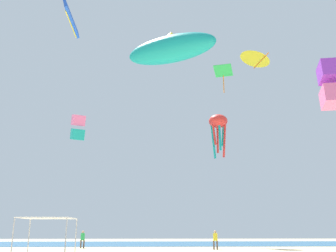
{
  "coord_description": "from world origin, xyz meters",
  "views": [
    {
      "loc": [
        0.34,
        -20.82,
        1.66
      ],
      "look_at": [
        1.68,
        11.44,
        10.48
      ],
      "focal_mm": 40.71,
      "sensor_mm": 36.0,
      "label": 1
    }
  ],
  "objects_px": {
    "canopy_tent": "(48,219)",
    "kite_delta_yellow": "(256,57)",
    "kite_octopus_red": "(218,123)",
    "kite_box_pink": "(78,127)",
    "kite_parafoil_blue": "(71,20)",
    "kite_inflatable_teal": "(171,49)",
    "kite_box_purple": "(332,84)",
    "person_leftmost": "(215,238)",
    "person_near_tent": "(83,238)",
    "kite_diamond_green": "(223,72)"
  },
  "relations": [
    {
      "from": "canopy_tent",
      "to": "kite_delta_yellow",
      "type": "relative_size",
      "value": 0.76
    },
    {
      "from": "kite_octopus_red",
      "to": "kite_box_pink",
      "type": "distance_m",
      "value": 20.73
    },
    {
      "from": "kite_box_pink",
      "to": "canopy_tent",
      "type": "bearing_deg",
      "value": 12.58
    },
    {
      "from": "kite_parafoil_blue",
      "to": "kite_inflatable_teal",
      "type": "bearing_deg",
      "value": -114.38
    },
    {
      "from": "kite_box_purple",
      "to": "kite_delta_yellow",
      "type": "relative_size",
      "value": 0.81
    },
    {
      "from": "canopy_tent",
      "to": "kite_box_purple",
      "type": "distance_m",
      "value": 20.92
    },
    {
      "from": "person_leftmost",
      "to": "kite_octopus_red",
      "type": "bearing_deg",
      "value": 74.94
    },
    {
      "from": "kite_inflatable_teal",
      "to": "kite_parafoil_blue",
      "type": "relative_size",
      "value": 1.92
    },
    {
      "from": "kite_box_purple",
      "to": "kite_octopus_red",
      "type": "relative_size",
      "value": 0.67
    },
    {
      "from": "person_near_tent",
      "to": "person_leftmost",
      "type": "relative_size",
      "value": 0.98
    },
    {
      "from": "kite_delta_yellow",
      "to": "kite_octopus_red",
      "type": "relative_size",
      "value": 0.83
    },
    {
      "from": "kite_box_purple",
      "to": "kite_box_pink",
      "type": "bearing_deg",
      "value": 2.85
    },
    {
      "from": "kite_inflatable_teal",
      "to": "kite_box_pink",
      "type": "height_order",
      "value": "kite_inflatable_teal"
    },
    {
      "from": "person_near_tent",
      "to": "kite_diamond_green",
      "type": "distance_m",
      "value": 20.63
    },
    {
      "from": "kite_diamond_green",
      "to": "kite_delta_yellow",
      "type": "bearing_deg",
      "value": 76.58
    },
    {
      "from": "person_near_tent",
      "to": "kite_box_purple",
      "type": "bearing_deg",
      "value": 119.75
    },
    {
      "from": "kite_box_purple",
      "to": "person_near_tent",
      "type": "bearing_deg",
      "value": -26.2
    },
    {
      "from": "canopy_tent",
      "to": "kite_octopus_red",
      "type": "xyz_separation_m",
      "value": [
        14.13,
        16.55,
        11.15
      ]
    },
    {
      "from": "person_leftmost",
      "to": "kite_box_pink",
      "type": "bearing_deg",
      "value": -142.45
    },
    {
      "from": "kite_parafoil_blue",
      "to": "kite_box_pink",
      "type": "height_order",
      "value": "kite_parafoil_blue"
    },
    {
      "from": "canopy_tent",
      "to": "kite_box_pink",
      "type": "relative_size",
      "value": 1.62
    },
    {
      "from": "kite_octopus_red",
      "to": "kite_box_purple",
      "type": "bearing_deg",
      "value": 73.11
    },
    {
      "from": "person_near_tent",
      "to": "kite_delta_yellow",
      "type": "xyz_separation_m",
      "value": [
        19.25,
        5.32,
        21.57
      ]
    },
    {
      "from": "kite_box_pink",
      "to": "person_leftmost",
      "type": "bearing_deg",
      "value": -165.48
    },
    {
      "from": "kite_delta_yellow",
      "to": "kite_octopus_red",
      "type": "bearing_deg",
      "value": 96.83
    },
    {
      "from": "person_near_tent",
      "to": "kite_octopus_red",
      "type": "relative_size",
      "value": 0.31
    },
    {
      "from": "kite_delta_yellow",
      "to": "kite_box_pink",
      "type": "height_order",
      "value": "kite_delta_yellow"
    },
    {
      "from": "canopy_tent",
      "to": "person_leftmost",
      "type": "bearing_deg",
      "value": 37.48
    },
    {
      "from": "canopy_tent",
      "to": "kite_delta_yellow",
      "type": "distance_m",
      "value": 33.2
    },
    {
      "from": "kite_inflatable_teal",
      "to": "kite_box_pink",
      "type": "bearing_deg",
      "value": -139.51
    },
    {
      "from": "kite_diamond_green",
      "to": "kite_inflatable_teal",
      "type": "xyz_separation_m",
      "value": [
        -5.27,
        -5.63,
        -0.54
      ]
    },
    {
      "from": "person_near_tent",
      "to": "kite_inflatable_teal",
      "type": "height_order",
      "value": "kite_inflatable_teal"
    },
    {
      "from": "person_near_tent",
      "to": "kite_octopus_red",
      "type": "bearing_deg",
      "value": 172.26
    },
    {
      "from": "kite_box_purple",
      "to": "kite_octopus_red",
      "type": "bearing_deg",
      "value": -64.88
    },
    {
      "from": "person_near_tent",
      "to": "kite_box_purple",
      "type": "relative_size",
      "value": 0.47
    },
    {
      "from": "kite_inflatable_teal",
      "to": "kite_box_pink",
      "type": "xyz_separation_m",
      "value": [
        -6.67,
        -1.58,
        -7.03
      ]
    },
    {
      "from": "kite_inflatable_teal",
      "to": "kite_octopus_red",
      "type": "bearing_deg",
      "value": 93.55
    },
    {
      "from": "canopy_tent",
      "to": "kite_delta_yellow",
      "type": "xyz_separation_m",
      "value": [
        19.36,
        17.86,
        20.21
      ]
    },
    {
      "from": "canopy_tent",
      "to": "kite_box_pink",
      "type": "bearing_deg",
      "value": 35.74
    },
    {
      "from": "person_near_tent",
      "to": "kite_diamond_green",
      "type": "height_order",
      "value": "kite_diamond_green"
    },
    {
      "from": "person_leftmost",
      "to": "kite_parafoil_blue",
      "type": "relative_size",
      "value": 0.39
    },
    {
      "from": "kite_octopus_red",
      "to": "kite_delta_yellow",
      "type": "bearing_deg",
      "value": 162.32
    },
    {
      "from": "kite_box_purple",
      "to": "kite_box_pink",
      "type": "height_order",
      "value": "kite_box_purple"
    },
    {
      "from": "person_near_tent",
      "to": "kite_parafoil_blue",
      "type": "xyz_separation_m",
      "value": [
        -1.72,
        -3.6,
        20.95
      ]
    },
    {
      "from": "canopy_tent",
      "to": "person_near_tent",
      "type": "relative_size",
      "value": 2.0
    },
    {
      "from": "kite_inflatable_teal",
      "to": "kite_octopus_red",
      "type": "distance_m",
      "value": 15.45
    },
    {
      "from": "kite_inflatable_teal",
      "to": "kite_parafoil_blue",
      "type": "height_order",
      "value": "kite_parafoil_blue"
    },
    {
      "from": "kite_inflatable_teal",
      "to": "kite_octopus_red",
      "type": "relative_size",
      "value": 1.56
    },
    {
      "from": "kite_diamond_green",
      "to": "person_leftmost",
      "type": "bearing_deg",
      "value": 150.92
    },
    {
      "from": "person_near_tent",
      "to": "person_leftmost",
      "type": "bearing_deg",
      "value": 141.54
    }
  ]
}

